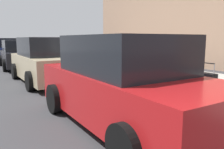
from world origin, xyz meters
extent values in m
plane|color=#333335|center=(0.00, 0.00, 0.00)|extent=(40.00, 40.00, 0.00)
cube|color=#9E9B93|center=(0.00, -2.50, 0.07)|extent=(18.00, 5.00, 0.14)
cube|color=black|center=(-3.72, -0.48, 0.49)|extent=(0.36, 0.23, 0.70)
cube|color=black|center=(-3.72, -0.48, 0.49)|extent=(0.36, 0.05, 0.72)
cylinder|color=gray|center=(-3.87, -0.48, 0.96)|extent=(0.02, 0.02, 0.23)
cylinder|color=gray|center=(-3.58, -0.49, 0.96)|extent=(0.02, 0.02, 0.23)
cylinder|color=black|center=(-3.72, -0.48, 1.08)|extent=(0.29, 0.03, 0.02)
cylinder|color=black|center=(-3.87, -0.48, 0.16)|extent=(0.04, 0.02, 0.04)
cylinder|color=black|center=(-3.57, -0.49, 0.16)|extent=(0.04, 0.02, 0.04)
cube|color=#0F606B|center=(-3.25, -0.42, 0.43)|extent=(0.50, 0.28, 0.58)
cube|color=black|center=(-3.25, -0.42, 0.43)|extent=(0.50, 0.08, 0.60)
cylinder|color=gray|center=(-3.46, -0.40, 0.82)|extent=(0.02, 0.02, 0.19)
cylinder|color=gray|center=(-3.04, -0.43, 0.82)|extent=(0.02, 0.02, 0.19)
cylinder|color=black|center=(-3.25, -0.42, 0.91)|extent=(0.43, 0.05, 0.02)
cylinder|color=black|center=(-3.47, -0.40, 0.16)|extent=(0.05, 0.02, 0.04)
cylinder|color=black|center=(-3.03, -0.43, 0.16)|extent=(0.05, 0.02, 0.04)
cube|color=red|center=(-2.71, -0.41, 0.41)|extent=(0.49, 0.23, 0.55)
cube|color=black|center=(-2.71, -0.41, 0.41)|extent=(0.50, 0.04, 0.56)
cylinder|color=gray|center=(-2.93, -0.41, 0.82)|extent=(0.02, 0.02, 0.26)
cylinder|color=gray|center=(-2.49, -0.41, 0.82)|extent=(0.02, 0.02, 0.26)
cylinder|color=black|center=(-2.71, -0.41, 0.95)|extent=(0.43, 0.02, 0.02)
cylinder|color=black|center=(-2.93, -0.41, 0.16)|extent=(0.04, 0.02, 0.04)
cylinder|color=black|center=(-2.49, -0.41, 0.16)|extent=(0.04, 0.02, 0.04)
cube|color=#59601E|center=(-2.21, -0.54, 0.43)|extent=(0.40, 0.21, 0.58)
cube|color=black|center=(-2.21, -0.54, 0.43)|extent=(0.40, 0.05, 0.60)
cylinder|color=gray|center=(-2.38, -0.55, 0.86)|extent=(0.02, 0.02, 0.26)
cylinder|color=gray|center=(-2.05, -0.54, 0.86)|extent=(0.02, 0.02, 0.26)
cylinder|color=black|center=(-2.21, -0.54, 0.99)|extent=(0.33, 0.04, 0.02)
cylinder|color=black|center=(-2.39, -0.55, 0.16)|extent=(0.04, 0.02, 0.04)
cylinder|color=black|center=(-2.04, -0.54, 0.16)|extent=(0.04, 0.02, 0.04)
cube|color=maroon|center=(-1.79, -0.48, 0.49)|extent=(0.36, 0.22, 0.70)
cube|color=black|center=(-1.79, -0.48, 0.49)|extent=(0.37, 0.04, 0.72)
cylinder|color=gray|center=(-1.94, -0.47, 0.94)|extent=(0.02, 0.02, 0.20)
cylinder|color=gray|center=(-1.64, -0.48, 0.94)|extent=(0.02, 0.02, 0.20)
cylinder|color=black|center=(-1.79, -0.48, 1.04)|extent=(0.30, 0.03, 0.02)
cylinder|color=black|center=(-1.94, -0.47, 0.16)|extent=(0.04, 0.02, 0.04)
cylinder|color=black|center=(-1.63, -0.48, 0.16)|extent=(0.04, 0.02, 0.04)
cube|color=#9EA0A8|center=(-1.34, -0.52, 0.51)|extent=(0.43, 0.23, 0.75)
cube|color=black|center=(-1.34, -0.52, 0.51)|extent=(0.43, 0.05, 0.76)
cylinder|color=gray|center=(-1.52, -0.51, 0.91)|extent=(0.02, 0.02, 0.04)
cylinder|color=gray|center=(-1.16, -0.52, 0.91)|extent=(0.02, 0.02, 0.04)
cylinder|color=black|center=(-1.34, -0.52, 0.93)|extent=(0.36, 0.03, 0.02)
cylinder|color=black|center=(-1.53, -0.51, 0.16)|extent=(0.04, 0.02, 0.04)
cylinder|color=black|center=(-1.16, -0.52, 0.16)|extent=(0.04, 0.02, 0.04)
cube|color=navy|center=(-0.87, -0.42, 0.45)|extent=(0.44, 0.28, 0.61)
cube|color=black|center=(-0.87, -0.42, 0.45)|extent=(0.43, 0.08, 0.63)
cylinder|color=gray|center=(-1.05, -0.44, 0.88)|extent=(0.02, 0.02, 0.25)
cylinder|color=gray|center=(-0.69, -0.41, 0.88)|extent=(0.02, 0.02, 0.25)
cylinder|color=black|center=(-0.87, -0.42, 1.01)|extent=(0.36, 0.05, 0.02)
cylinder|color=black|center=(-1.06, -0.44, 0.16)|extent=(0.05, 0.02, 0.04)
cylinder|color=black|center=(-0.68, -0.41, 0.16)|extent=(0.05, 0.02, 0.04)
cube|color=black|center=(-0.37, -0.49, 0.50)|extent=(0.49, 0.21, 0.72)
cube|color=black|center=(-0.37, -0.49, 0.50)|extent=(0.49, 0.06, 0.73)
cylinder|color=gray|center=(-0.58, -0.50, 0.95)|extent=(0.02, 0.02, 0.19)
cylinder|color=gray|center=(-0.16, -0.47, 0.95)|extent=(0.02, 0.02, 0.19)
cylinder|color=black|center=(-0.37, -0.49, 1.05)|extent=(0.42, 0.04, 0.02)
cylinder|color=black|center=(-0.58, -0.50, 0.16)|extent=(0.04, 0.02, 0.04)
cylinder|color=black|center=(-0.15, -0.47, 0.16)|extent=(0.04, 0.02, 0.04)
cube|color=#0F606B|center=(0.11, -0.42, 0.52)|extent=(0.38, 0.24, 0.76)
cube|color=black|center=(0.11, -0.42, 0.52)|extent=(0.38, 0.06, 0.77)
cylinder|color=gray|center=(-0.05, -0.41, 0.92)|extent=(0.02, 0.02, 0.04)
cylinder|color=gray|center=(0.26, -0.42, 0.92)|extent=(0.02, 0.02, 0.04)
cylinder|color=black|center=(0.11, -0.42, 0.94)|extent=(0.31, 0.04, 0.02)
cylinder|color=black|center=(-0.05, -0.41, 0.16)|extent=(0.04, 0.02, 0.04)
cylinder|color=black|center=(0.27, -0.42, 0.16)|extent=(0.04, 0.02, 0.04)
cube|color=red|center=(0.53, -0.47, 0.41)|extent=(0.38, 0.24, 0.54)
cube|color=black|center=(0.53, -0.47, 0.41)|extent=(0.38, 0.04, 0.55)
cylinder|color=gray|center=(0.37, -0.47, 0.79)|extent=(0.02, 0.02, 0.22)
cylinder|color=gray|center=(0.69, -0.47, 0.79)|extent=(0.02, 0.02, 0.22)
cylinder|color=black|center=(0.53, -0.47, 0.90)|extent=(0.32, 0.03, 0.02)
cylinder|color=black|center=(0.37, -0.47, 0.16)|extent=(0.04, 0.02, 0.04)
cylinder|color=black|center=(0.69, -0.47, 0.16)|extent=(0.04, 0.02, 0.04)
cube|color=#59601E|center=(0.96, -0.41, 0.47)|extent=(0.39, 0.24, 0.66)
cube|color=black|center=(0.96, -0.41, 0.47)|extent=(0.39, 0.06, 0.68)
cylinder|color=gray|center=(0.80, -0.42, 0.90)|extent=(0.02, 0.02, 0.20)
cylinder|color=gray|center=(1.12, -0.41, 0.90)|extent=(0.02, 0.02, 0.20)
cylinder|color=black|center=(0.96, -0.41, 1.00)|extent=(0.32, 0.04, 0.02)
cylinder|color=black|center=(0.80, -0.42, 0.16)|extent=(0.04, 0.02, 0.04)
cylinder|color=black|center=(1.12, -0.41, 0.16)|extent=(0.04, 0.02, 0.04)
cylinder|color=#99999E|center=(1.62, -0.48, 0.48)|extent=(0.20, 0.20, 0.68)
sphere|color=#99999E|center=(1.62, -0.48, 0.87)|extent=(0.21, 0.21, 0.21)
cylinder|color=#99999E|center=(1.77, -0.48, 0.51)|extent=(0.09, 0.10, 0.09)
cylinder|color=#99999E|center=(1.47, -0.48, 0.51)|extent=(0.09, 0.10, 0.09)
cylinder|color=brown|center=(2.10, -0.33, 0.58)|extent=(0.17, 0.17, 0.87)
cube|color=#AD1619|center=(-3.48, 1.72, 0.59)|extent=(4.37, 1.76, 0.83)
cube|color=black|center=(-3.48, 1.72, 1.35)|extent=(2.27, 1.62, 0.68)
cylinder|color=black|center=(-2.13, 2.61, 0.32)|extent=(0.64, 0.22, 0.64)
cylinder|color=black|center=(-2.13, 0.83, 0.32)|extent=(0.64, 0.22, 0.64)
cylinder|color=black|center=(-4.83, 2.61, 0.32)|extent=(0.64, 0.22, 0.64)
cylinder|color=black|center=(-4.83, 0.83, 0.32)|extent=(0.64, 0.22, 0.64)
cube|color=tan|center=(1.66, 1.72, 0.59)|extent=(4.23, 1.84, 0.83)
cube|color=black|center=(1.66, 1.72, 1.34)|extent=(2.21, 1.67, 0.68)
cylinder|color=black|center=(2.96, 2.64, 0.32)|extent=(0.64, 0.23, 0.64)
cylinder|color=black|center=(2.98, 0.84, 0.32)|extent=(0.64, 0.23, 0.64)
cylinder|color=black|center=(0.35, 2.60, 0.32)|extent=(0.64, 0.23, 0.64)
cylinder|color=black|center=(0.37, 0.80, 0.32)|extent=(0.64, 0.23, 0.64)
cube|color=black|center=(6.86, 1.72, 0.56)|extent=(4.66, 2.05, 0.76)
cube|color=black|center=(6.86, 1.72, 1.25)|extent=(2.46, 1.81, 0.63)
cylinder|color=black|center=(8.32, 2.60, 0.32)|extent=(0.65, 0.25, 0.64)
cylinder|color=black|center=(8.24, 0.72, 0.32)|extent=(0.65, 0.25, 0.64)
cylinder|color=black|center=(5.48, 2.72, 0.32)|extent=(0.65, 0.25, 0.64)
cylinder|color=black|center=(5.40, 0.85, 0.32)|extent=(0.65, 0.25, 0.64)
cube|color=#141E4C|center=(12.09, 1.72, 0.59)|extent=(4.44, 1.93, 0.83)
cube|color=black|center=(12.09, 1.72, 1.34)|extent=(2.33, 1.71, 0.68)
cylinder|color=black|center=(13.41, 0.78, 0.32)|extent=(0.65, 0.24, 0.64)
cylinder|color=black|center=(10.70, 0.87, 0.32)|extent=(0.65, 0.24, 0.64)
camera|label=1|loc=(-6.93, 4.11, 1.62)|focal=36.44mm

